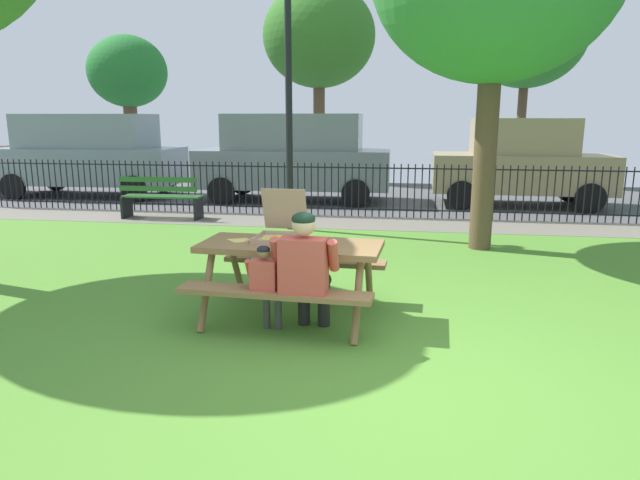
{
  "coord_description": "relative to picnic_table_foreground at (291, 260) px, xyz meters",
  "views": [
    {
      "loc": [
        0.0,
        -4.0,
        2.0
      ],
      "look_at": [
        -0.88,
        1.63,
        0.75
      ],
      "focal_mm": 31.57,
      "sensor_mm": 36.0,
      "label": 1
    }
  ],
  "objects": [
    {
      "name": "parked_car_left",
      "position": [
        -6.96,
        8.09,
        0.5
      ],
      "size": [
        4.66,
        2.08,
        2.08
      ],
      "color": "slate",
      "rests_on": "ground"
    },
    {
      "name": "street_asphalt",
      "position": [
        1.13,
        9.14,
        -0.6
      ],
      "size": [
        28.0,
        6.21,
        0.01
      ],
      "primitive_type": "cube",
      "color": "#515154"
    },
    {
      "name": "adult_at_table",
      "position": [
        0.25,
        -0.52,
        0.06
      ],
      "size": [
        0.62,
        0.61,
        1.19
      ],
      "color": "black",
      "rests_on": "ground"
    },
    {
      "name": "far_tree_left",
      "position": [
        -8.58,
        13.6,
        2.89
      ],
      "size": [
        2.69,
        2.69,
        4.77
      ],
      "color": "brown",
      "rests_on": "ground"
    },
    {
      "name": "parked_car_right",
      "position": [
        3.66,
        8.09,
        0.41
      ],
      "size": [
        3.94,
        1.91,
        1.98
      ],
      "color": "#9D8961",
      "rests_on": "ground"
    },
    {
      "name": "park_bench_left",
      "position": [
        -3.74,
        5.19,
        -0.18
      ],
      "size": [
        1.61,
        0.48,
        0.85
      ],
      "color": "#2C5F2A",
      "rests_on": "ground"
    },
    {
      "name": "far_tree_midleft",
      "position": [
        -1.86,
        13.6,
        3.95
      ],
      "size": [
        3.64,
        3.64,
        6.22
      ],
      "color": "brown",
      "rests_on": "ground"
    },
    {
      "name": "iron_fence_streetside",
      "position": [
        1.13,
        6.03,
        -0.04
      ],
      "size": [
        18.94,
        0.03,
        1.09
      ],
      "color": "black",
      "rests_on": "ground"
    },
    {
      "name": "ground",
      "position": [
        1.13,
        0.34,
        -0.61
      ],
      "size": [
        28.0,
        11.38,
        0.02
      ],
      "primitive_type": "cube",
      "color": "#51892F"
    },
    {
      "name": "cobblestone_walkway",
      "position": [
        1.13,
        5.33,
        -0.6
      ],
      "size": [
        28.0,
        1.4,
        0.01
      ],
      "primitive_type": "cube",
      "color": "slate"
    },
    {
      "name": "pizza_box_open",
      "position": [
        -0.13,
        0.16,
        0.27
      ],
      "size": [
        0.48,
        0.57,
        0.51
      ],
      "color": "tan",
      "rests_on": "picnic_table_foreground"
    },
    {
      "name": "picnic_table_foreground",
      "position": [
        0.0,
        0.0,
        0.0
      ],
      "size": [
        1.88,
        1.58,
        0.79
      ],
      "color": "olive",
      "rests_on": "ground"
    },
    {
      "name": "pizza_slice_on_table",
      "position": [
        -0.51,
        0.06,
        0.18
      ],
      "size": [
        0.28,
        0.23,
        0.02
      ],
      "color": "#E9D15C",
      "rests_on": "picnic_table_foreground"
    },
    {
      "name": "parked_car_center",
      "position": [
        -1.6,
        8.09,
        0.5
      ],
      "size": [
        4.64,
        2.03,
        2.08
      ],
      "color": "slate",
      "rests_on": "ground"
    },
    {
      "name": "far_tree_center",
      "position": [
        4.62,
        13.6,
        3.88
      ],
      "size": [
        3.59,
        3.59,
        6.11
      ],
      "color": "brown",
      "rests_on": "ground"
    },
    {
      "name": "lamp_post_walkway",
      "position": [
        -0.97,
        4.55,
        2.09
      ],
      "size": [
        0.28,
        0.28,
        4.45
      ],
      "color": "black",
      "rests_on": "ground"
    },
    {
      "name": "child_at_table",
      "position": [
        -0.12,
        -0.52,
        -0.07
      ],
      "size": [
        0.36,
        0.35,
        0.87
      ],
      "color": "#444444",
      "rests_on": "ground"
    }
  ]
}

